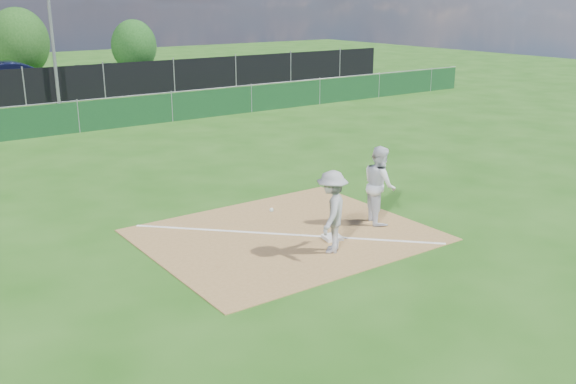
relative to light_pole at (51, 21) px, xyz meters
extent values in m
plane|color=#1E4D10|center=(-1.50, -12.70, -4.00)|extent=(90.00, 90.00, 0.00)
cube|color=olive|center=(-1.50, -21.70, -3.99)|extent=(6.00, 5.00, 0.02)
cube|color=white|center=(-1.50, -21.70, -3.98)|extent=(5.01, 5.01, 0.01)
cube|color=#0E3517|center=(-1.50, -7.70, -3.40)|extent=(44.00, 0.05, 1.20)
cube|color=black|center=(-1.50, 0.30, -3.10)|extent=(46.00, 0.04, 1.80)
cube|color=black|center=(-1.50, 5.30, -4.00)|extent=(46.00, 9.00, 0.01)
cylinder|color=slate|center=(0.00, 0.00, 0.00)|extent=(0.16, 0.16, 8.00)
cube|color=silver|center=(-0.82, -22.52, -3.94)|extent=(0.44, 0.44, 0.08)
imported|color=#A6A6A8|center=(-1.28, -23.04, -3.12)|extent=(1.26, 1.21, 1.72)
sphere|color=white|center=(-2.75, -23.01, -2.80)|extent=(0.08, 0.08, 0.08)
imported|color=silver|center=(0.80, -22.24, -3.08)|extent=(1.00, 1.10, 1.83)
imported|color=black|center=(-0.56, 5.61, -3.15)|extent=(5.12, 1.90, 1.67)
imported|color=black|center=(4.97, 4.84, -3.32)|extent=(4.69, 2.09, 1.34)
cylinder|color=#382316|center=(1.21, 11.86, -3.36)|extent=(0.24, 0.24, 1.27)
ellipsoid|color=#1A4413|center=(1.21, 11.86, -1.67)|extent=(3.82, 3.82, 4.39)
cylinder|color=#382316|center=(8.41, 10.39, -3.48)|extent=(0.24, 0.24, 1.03)
ellipsoid|color=#164614|center=(8.41, 10.39, -2.11)|extent=(3.09, 3.09, 3.56)
camera|label=1|loc=(-9.25, -32.65, 1.09)|focal=40.00mm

